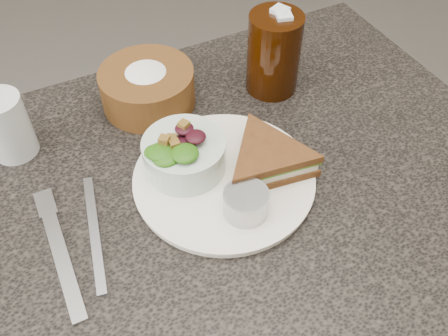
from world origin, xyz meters
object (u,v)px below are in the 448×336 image
sandwich (267,159)px  water_glass (7,126)px  bread_basket (147,82)px  cola_glass (274,50)px  dressing_ramekin (246,203)px  dinner_plate (224,179)px  dining_table (208,311)px  salad_bowl (184,150)px

sandwich → water_glass: 0.39m
bread_basket → cola_glass: cola_glass is taller
dressing_ramekin → dinner_plate: bearing=88.6°
water_glass → bread_basket: bearing=3.4°
sandwich → cola_glass: 0.21m
bread_basket → water_glass: 0.23m
dinner_plate → cola_glass: bearing=42.9°
dressing_ramekin → bread_basket: 0.29m
dining_table → dinner_plate: dinner_plate is taller
sandwich → water_glass: size_ratio=1.54×
sandwich → dining_table: bearing=-174.7°
dinner_plate → bread_basket: size_ratio=1.68×
dressing_ramekin → bread_basket: (-0.03, 0.29, 0.01)m
dinner_plate → sandwich: bearing=-12.8°
cola_glass → water_glass: 0.44m
salad_bowl → cola_glass: 0.25m
dressing_ramekin → cola_glass: cola_glass is taller
dinner_plate → bread_basket: bearing=99.4°
water_glass → sandwich: bearing=-33.6°
dining_table → salad_bowl: bearing=93.1°
dinner_plate → dressing_ramekin: bearing=-91.4°
dinner_plate → salad_bowl: bearing=134.8°
bread_basket → water_glass: size_ratio=1.52×
salad_bowl → water_glass: 0.27m
dining_table → cola_glass: 0.53m
cola_glass → dining_table: bearing=-141.2°
dressing_ramekin → cola_glass: 0.30m
dining_table → salad_bowl: (-0.00, 0.05, 0.42)m
sandwich → cola_glass: (0.11, 0.18, 0.04)m
sandwich → salad_bowl: salad_bowl is taller
salad_bowl → bread_basket: (0.01, 0.17, -0.00)m
dining_table → dinner_plate: (0.04, 0.01, 0.38)m
dining_table → bread_basket: bearing=88.8°
sandwich → water_glass: bearing=154.0°
dressing_ramekin → water_glass: 0.38m
dressing_ramekin → bread_basket: bearing=96.8°
sandwich → cola_glass: cola_glass is taller
dinner_plate → salad_bowl: size_ratio=2.18×
cola_glass → dinner_plate: bearing=-137.1°
sandwich → salad_bowl: size_ratio=1.32×
sandwich → salad_bowl: 0.12m
dinner_plate → sandwich: (0.06, -0.01, 0.03)m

